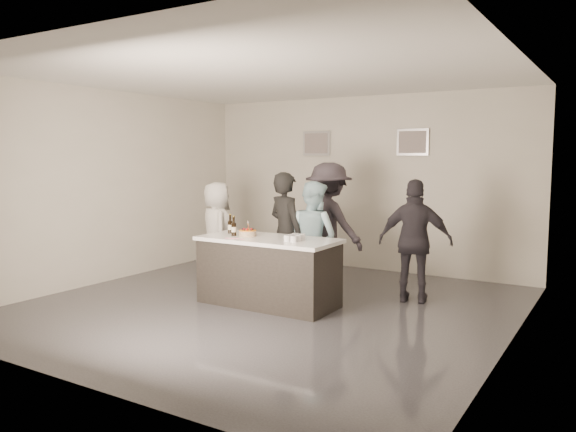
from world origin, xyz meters
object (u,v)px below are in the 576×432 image
Objects in this scene: cake at (248,233)px; beer_bottle_b at (234,226)px; person_guest_left at (217,231)px; person_guest_right at (415,241)px; person_main_blue at (313,238)px; person_guest_back at (329,224)px; bar_counter at (268,271)px; beer_bottle_a at (230,224)px; person_main_black at (286,233)px.

cake is 0.22m from beer_bottle_b.
person_guest_left is 3.21m from person_guest_right.
person_main_blue is 0.97× the size of person_guest_right.
cake is 1.60m from person_guest_left.
beer_bottle_b is at bearing 81.87° from person_guest_back.
person_guest_back is (0.14, 1.46, 0.49)m from bar_counter.
beer_bottle_a is at bearing 11.38° from person_guest_right.
person_guest_left is at bearing 31.85° from person_guest_back.
cake is at bearing -16.20° from beer_bottle_a.
person_main_black is (-0.17, 0.72, 0.42)m from bar_counter.
person_guest_right is at bearing -177.16° from person_guest_back.
person_main_blue is 1.04× the size of person_guest_left.
bar_counter is 7.15× the size of beer_bottle_a.
person_guest_right is (1.78, 0.43, -0.04)m from person_main_black.
person_guest_back reaches higher than cake.
person_main_black is (0.52, 0.63, -0.16)m from beer_bottle_a.
beer_bottle_b is at bearing 16.72° from person_guest_right.
person_guest_back reaches higher than person_guest_right.
person_guest_left is 1.82m from person_guest_back.
bar_counter is at bearing 124.20° from person_main_black.
bar_counter is 1.07× the size of person_main_black.
beer_bottle_a is 0.83m from person_main_black.
person_guest_back reaches higher than beer_bottle_b.
person_guest_right is 0.89× the size of person_guest_back.
cake is 1.03m from person_main_blue.
person_guest_right is (2.11, 1.23, -0.20)m from beer_bottle_b.
beer_bottle_a is at bearing 173.07° from bar_counter.
person_main_black is 1.05× the size of person_guest_right.
person_guest_right reaches higher than bar_counter.
bar_counter is 1.87m from person_guest_left.
person_main_blue is 0.62m from person_guest_back.
person_main_blue reaches higher than beer_bottle_a.
beer_bottle_b is at bearing -170.90° from bar_counter.
person_guest_back is (0.83, 1.37, -0.09)m from beer_bottle_a.
person_guest_left is (-1.59, 0.92, 0.33)m from bar_counter.
bar_counter is at bearing 9.10° from beer_bottle_b.
person_main_black is at bearing 78.94° from cake.
person_main_black is 0.41m from person_main_blue.
beer_bottle_b is 0.14× the size of person_guest_back.
cake is at bearing 17.91° from person_guest_right.
person_main_black is at bearing 35.74° from person_main_blue.
person_main_black is 1.08× the size of person_main_blue.
person_guest_right reaches higher than person_guest_left.
person_guest_left is (-0.90, 0.83, -0.25)m from beer_bottle_a.
person_main_blue is 1.80m from person_guest_left.
person_guest_left is at bearing 137.25° from beer_bottle_a.
bar_counter is 7.15× the size of beer_bottle_b.
beer_bottle_b is at bearing 87.95° from person_main_black.
person_guest_left is at bearing 150.04° from bar_counter.
person_main_black is 0.93× the size of person_guest_back.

